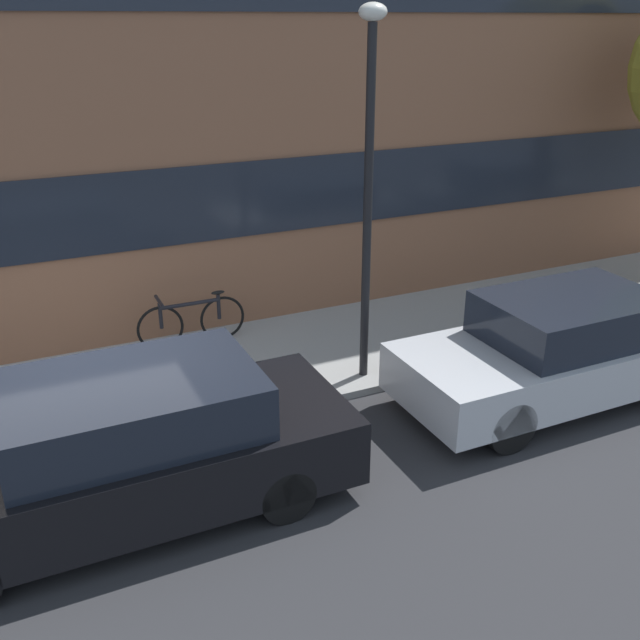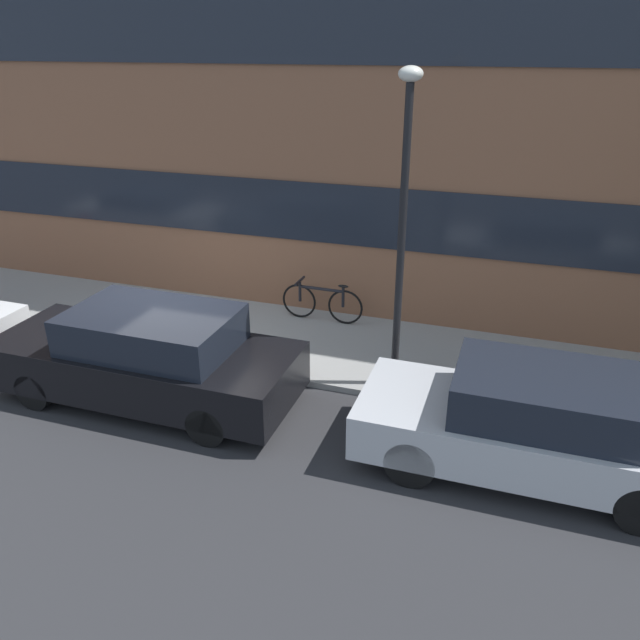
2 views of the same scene
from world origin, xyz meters
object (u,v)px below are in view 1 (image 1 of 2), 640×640
object	(u,v)px
parked_car_silver	(559,349)
lamp_post	(369,162)
bicycle	(191,320)
parked_car_black	(122,450)

from	to	relation	value
parked_car_silver	lamp_post	size ratio (longest dim) A/B	0.90
bicycle	lamp_post	world-z (taller)	lamp_post
parked_car_black	bicycle	bearing A→B (deg)	-115.61
bicycle	lamp_post	size ratio (longest dim) A/B	0.35
parked_car_black	parked_car_silver	world-z (taller)	parked_car_black
parked_car_black	lamp_post	world-z (taller)	lamp_post
parked_car_black	lamp_post	size ratio (longest dim) A/B	1.00
parked_car_silver	bicycle	xyz separation A→B (m)	(-3.80, 3.32, -0.20)
parked_car_silver	bicycle	world-z (taller)	parked_car_silver
parked_car_silver	parked_car_black	bearing A→B (deg)	0.00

